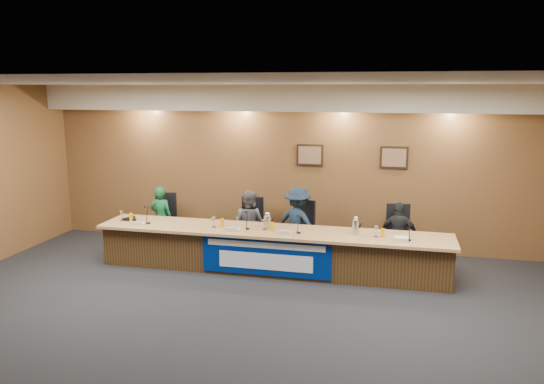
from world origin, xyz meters
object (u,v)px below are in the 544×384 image
(panelist_b, at_px, (249,223))
(carafe_mid, at_px, (268,222))
(panelist_d, at_px, (399,235))
(panelist_c, at_px, (298,223))
(carafe_right, at_px, (356,227))
(dais_body, at_px, (271,251))
(panelist_a, at_px, (161,218))
(office_chair_c, at_px, (299,233))
(office_chair_a, at_px, (164,224))
(office_chair_b, at_px, (251,230))
(office_chair_d, at_px, (399,239))
(speakerphone, at_px, (131,219))
(banner, at_px, (265,257))

(panelist_b, xyz_separation_m, carafe_mid, (0.53, -0.69, 0.23))
(panelist_d, xyz_separation_m, carafe_mid, (-2.22, -0.69, 0.28))
(panelist_c, relative_size, carafe_mid, 6.25)
(carafe_mid, bearing_deg, carafe_right, -3.07)
(dais_body, xyz_separation_m, carafe_right, (1.44, -0.04, 0.53))
(panelist_a, bearing_deg, office_chair_c, -173.84)
(dais_body, distance_m, office_chair_a, 2.54)
(panelist_d, distance_m, office_chair_b, 2.75)
(office_chair_c, xyz_separation_m, carafe_mid, (-0.40, -0.79, 0.38))
(panelist_b, height_order, office_chair_d, panelist_b)
(office_chair_c, bearing_deg, carafe_right, -14.25)
(dais_body, height_order, speakerphone, speakerphone)
(carafe_mid, bearing_deg, banner, -80.64)
(office_chair_b, distance_m, office_chair_d, 2.75)
(speakerphone, bearing_deg, panelist_a, 71.03)
(speakerphone, bearing_deg, dais_body, -0.01)
(office_chair_c, relative_size, office_chair_d, 1.00)
(banner, xyz_separation_m, carafe_right, (1.44, 0.38, 0.50))
(dais_body, xyz_separation_m, speakerphone, (-2.65, 0.00, 0.43))
(panelist_d, xyz_separation_m, speakerphone, (-4.79, -0.73, 0.19))
(office_chair_d, distance_m, speakerphone, 4.87)
(office_chair_a, xyz_separation_m, carafe_right, (3.83, -0.87, 0.40))
(office_chair_b, height_order, speakerphone, speakerphone)
(office_chair_a, bearing_deg, panelist_b, -12.53)
(panelist_a, distance_m, office_chair_d, 4.55)
(panelist_c, height_order, carafe_right, panelist_c)
(panelist_c, bearing_deg, office_chair_a, 18.53)
(office_chair_c, distance_m, carafe_mid, 0.96)
(office_chair_c, distance_m, carafe_right, 1.47)
(panelist_d, bearing_deg, office_chair_c, 2.76)
(panelist_d, relative_size, speakerphone, 3.65)
(office_chair_c, relative_size, speakerphone, 1.50)
(office_chair_a, relative_size, office_chair_b, 1.00)
(office_chair_c, bearing_deg, office_chair_b, -156.25)
(office_chair_d, bearing_deg, panelist_d, -96.59)
(office_chair_c, bearing_deg, carafe_mid, -93.21)
(carafe_mid, bearing_deg, office_chair_a, 161.20)
(panelist_d, xyz_separation_m, carafe_right, (-0.71, -0.77, 0.29))
(panelist_c, distance_m, office_chair_d, 1.83)
(panelist_a, height_order, panelist_c, panelist_c)
(office_chair_b, bearing_deg, panelist_d, -6.74)
(banner, xyz_separation_m, office_chair_a, (-2.39, 1.25, 0.10))
(banner, height_order, carafe_right, carafe_right)
(carafe_mid, xyz_separation_m, carafe_right, (1.52, -0.08, 0.02))
(panelist_a, bearing_deg, panelist_d, -175.94)
(panelist_a, relative_size, office_chair_d, 2.62)
(panelist_a, height_order, panelist_b, panelist_b)
(banner, distance_m, office_chair_a, 2.70)
(office_chair_d, distance_m, carafe_right, 1.19)
(dais_body, relative_size, office_chair_d, 12.50)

